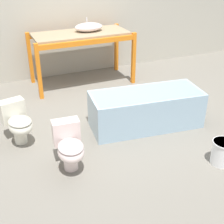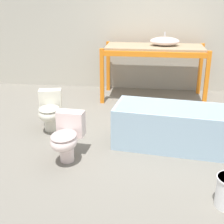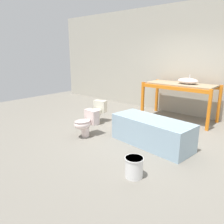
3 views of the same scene
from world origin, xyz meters
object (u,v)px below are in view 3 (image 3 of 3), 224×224
(bucket_white, at_px, (134,167))
(sink_basin, at_px, (188,81))
(toilet_near, at_px, (97,111))
(bathtub_main, at_px, (152,130))
(toilet_far, at_px, (86,122))

(bucket_white, bearing_deg, sink_basin, 100.11)
(toilet_near, height_order, bucket_white, toilet_near)
(bucket_white, bearing_deg, toilet_near, 146.12)
(sink_basin, relative_size, toilet_near, 0.90)
(sink_basin, distance_m, toilet_near, 2.55)
(toilet_near, bearing_deg, bathtub_main, -21.46)
(sink_basin, bearing_deg, bucket_white, -79.89)
(sink_basin, xyz_separation_m, toilet_near, (-1.69, -1.75, -0.78))
(bathtub_main, bearing_deg, toilet_near, 177.49)
(sink_basin, distance_m, bathtub_main, 2.20)
(toilet_near, xyz_separation_m, bucket_white, (2.28, -1.53, -0.16))
(bathtub_main, distance_m, toilet_near, 1.87)
(sink_basin, bearing_deg, toilet_far, -114.87)
(bathtub_main, relative_size, bucket_white, 5.44)
(toilet_near, xyz_separation_m, toilet_far, (0.49, -0.85, 0.00))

